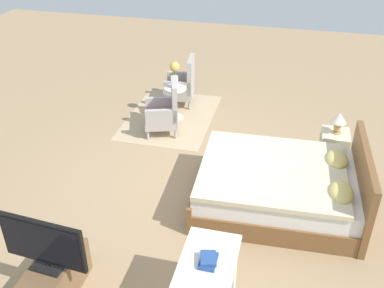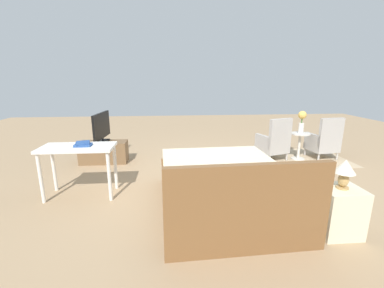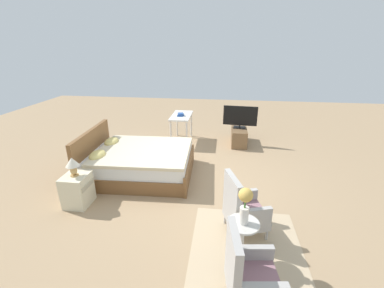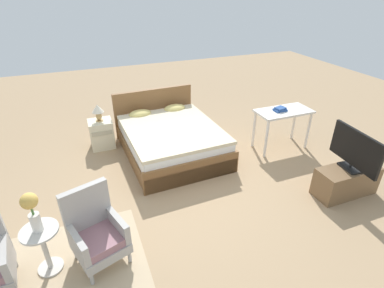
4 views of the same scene
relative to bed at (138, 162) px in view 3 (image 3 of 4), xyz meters
name	(u,v)px [view 3 (image 3 of 4)]	position (x,y,z in m)	size (l,w,h in m)	color
ground_plane	(193,178)	(-0.03, -1.14, -0.30)	(16.00, 16.00, 0.00)	#A38460
floor_rug	(247,261)	(-2.08, -2.11, -0.29)	(2.10, 1.50, 0.01)	tan
bed	(138,162)	(0.00, 0.00, 0.00)	(1.74, 2.17, 0.96)	brown
armchair_by_window_left	(249,276)	(-2.66, -2.05, 0.08)	(0.60, 0.60, 0.92)	#ADA8A3
armchair_by_window_right	(243,210)	(-1.52, -2.06, 0.08)	(0.68, 0.68, 0.92)	#ADA8A3
side_table	(242,237)	(-2.08, -2.02, 0.07)	(0.40, 0.40, 0.59)	beige
flower_vase	(245,202)	(-2.08, -2.02, 0.58)	(0.17, 0.17, 0.48)	silver
nightstand	(77,190)	(-1.17, 0.69, -0.02)	(0.44, 0.41, 0.56)	beige
table_lamp	(72,164)	(-1.17, 0.69, 0.47)	(0.22, 0.22, 0.33)	tan
tv_stand	(239,136)	(2.11, -2.17, -0.07)	(0.96, 0.40, 0.45)	brown
tv_flatscreen	(240,117)	(2.11, -2.17, 0.47)	(0.23, 0.90, 0.60)	black
vanity_desk	(181,119)	(2.06, -0.58, 0.36)	(1.04, 0.52, 0.77)	silver
book_stack	(181,115)	(1.97, -0.57, 0.51)	(0.23, 0.18, 0.07)	#284C8E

